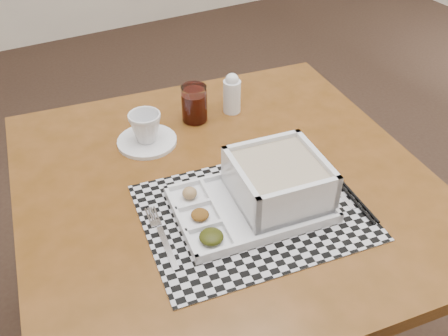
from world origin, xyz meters
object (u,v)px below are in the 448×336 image
Objects in this scene: creamer_bottle at (232,93)px; cup at (145,127)px; dining_table at (225,202)px; serving_tray at (271,187)px; juice_glass at (194,105)px.

cup is at bearing -173.14° from creamer_bottle.
dining_table is at bearing -41.28° from cup.
serving_tray is 0.37m from cup.
serving_tray is at bearing -106.77° from creamer_bottle.
cup is (-0.10, 0.22, 0.12)m from dining_table.
cup is 0.26m from creamer_bottle.
dining_table is 0.17m from serving_tray.
juice_glass is at bearing 176.10° from creamer_bottle.
juice_glass is (0.05, 0.26, 0.12)m from dining_table.
dining_table is at bearing -100.70° from juice_glass.
juice_glass reaches higher than cup.
creamer_bottle is (0.11, -0.01, 0.01)m from juice_glass.
serving_tray is at bearing -42.09° from cup.
serving_tray reaches higher than dining_table.
creamer_bottle is at bearing 73.23° from serving_tray.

